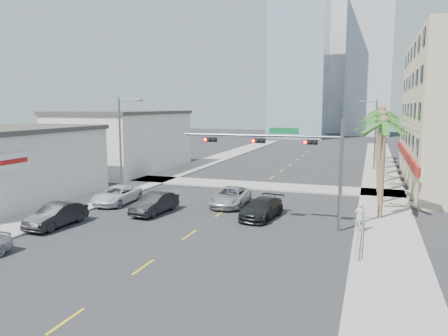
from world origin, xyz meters
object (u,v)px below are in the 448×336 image
at_px(traffic_signal_mast, 292,153).
at_px(car_parked_mid, 56,215).
at_px(car_lane_left, 155,203).
at_px(car_lane_right, 262,208).
at_px(car_parked_far, 117,195).
at_px(car_lane_center, 230,197).
at_px(pedestrian, 360,217).

relative_size(traffic_signal_mast, car_parked_mid, 2.32).
relative_size(car_lane_left, car_lane_right, 0.95).
relative_size(car_parked_far, car_lane_center, 0.95).
bearing_deg(pedestrian, traffic_signal_mast, -20.57).
relative_size(car_lane_left, car_lane_center, 0.87).
xyz_separation_m(car_parked_far, car_lane_left, (4.60, -1.98, 0.06)).
bearing_deg(car_lane_right, traffic_signal_mast, -26.71).
height_order(traffic_signal_mast, car_lane_center, traffic_signal_mast).
bearing_deg(pedestrian, car_lane_right, -33.82).
height_order(car_parked_mid, pedestrian, pedestrian).
height_order(car_parked_mid, car_lane_left, car_parked_mid).
distance_m(car_parked_mid, car_lane_left, 7.19).
xyz_separation_m(car_parked_far, car_lane_right, (12.76, -0.75, 0.00)).
bearing_deg(car_parked_far, car_parked_mid, -90.84).
bearing_deg(car_parked_far, car_lane_center, 13.48).
bearing_deg(car_lane_right, car_parked_mid, -144.23).
distance_m(car_parked_far, car_lane_right, 12.79).
relative_size(car_parked_mid, car_lane_center, 0.87).
height_order(traffic_signal_mast, car_parked_mid, traffic_signal_mast).
xyz_separation_m(car_lane_right, pedestrian, (6.94, -1.73, 0.38)).
bearing_deg(car_lane_center, car_parked_far, -167.96).
xyz_separation_m(traffic_signal_mast, car_lane_left, (-10.58, 0.44, -4.28)).
relative_size(car_parked_far, car_lane_right, 1.04).
distance_m(car_lane_left, pedestrian, 15.11).
bearing_deg(car_parked_mid, car_lane_left, 52.70).
bearing_deg(car_parked_far, traffic_signal_mast, -9.88).
relative_size(car_lane_center, pedestrian, 2.88).
height_order(car_lane_right, pedestrian, pedestrian).
height_order(traffic_signal_mast, car_lane_right, traffic_signal_mast).
bearing_deg(car_lane_right, car_lane_center, 145.68).
xyz_separation_m(car_parked_mid, car_lane_right, (12.76, 6.75, -0.06)).
xyz_separation_m(car_lane_left, pedestrian, (15.10, -0.50, 0.32)).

